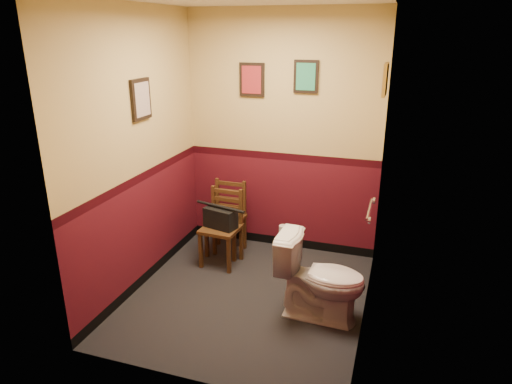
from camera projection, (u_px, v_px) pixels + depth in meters
The scene contains 16 objects.
floor at pixel (248, 296), 4.46m from camera, with size 2.20×2.40×0.00m, color black.
wall_back at pixel (282, 136), 5.09m from camera, with size 2.20×2.70×0.00m, color #4B0E19.
wall_front at pixel (187, 212), 2.94m from camera, with size 2.20×2.70×0.00m, color #4B0E19.
wall_left at pixel (138, 154), 4.33m from camera, with size 2.40×2.70×0.00m, color #4B0E19.
wall_right at pixel (375, 175), 3.69m from camera, with size 2.40×2.70×0.00m, color #4B0E19.
grab_bar at pixel (370, 210), 4.06m from camera, with size 0.05×0.56×0.06m.
framed_print_back_a at pixel (252, 80), 4.97m from camera, with size 0.28×0.04×0.36m.
framed_print_back_b at pixel (306, 77), 4.78m from camera, with size 0.26×0.04×0.34m.
framed_print_left at pixel (141, 99), 4.25m from camera, with size 0.04×0.30×0.38m.
framed_print_right at pixel (385, 79), 4.00m from camera, with size 0.04×0.34×0.28m.
toilet at pixel (321, 279), 4.03m from camera, with size 0.44×0.79×0.77m, color white.
toilet_brush at pixel (342, 318), 4.02m from camera, with size 0.11×0.11×0.38m.
chair_left at pixel (227, 218), 5.24m from camera, with size 0.40×0.40×0.84m.
chair_right at pixel (222, 227), 4.99m from camera, with size 0.41×0.41×0.84m.
handbag at pixel (221, 218), 4.92m from camera, with size 0.38×0.25×0.25m.
tp_stack at pixel (283, 242), 5.25m from camera, with size 0.21×0.13×0.36m.
Camera 1 is at (1.27, -3.65, 2.45)m, focal length 32.00 mm.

